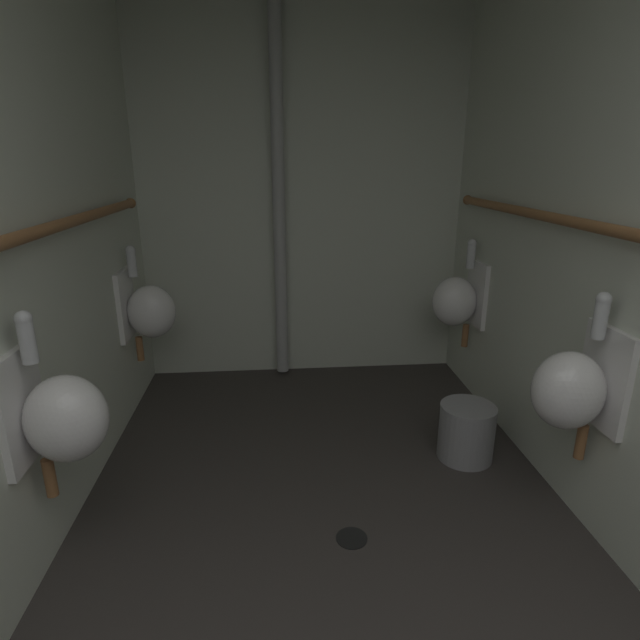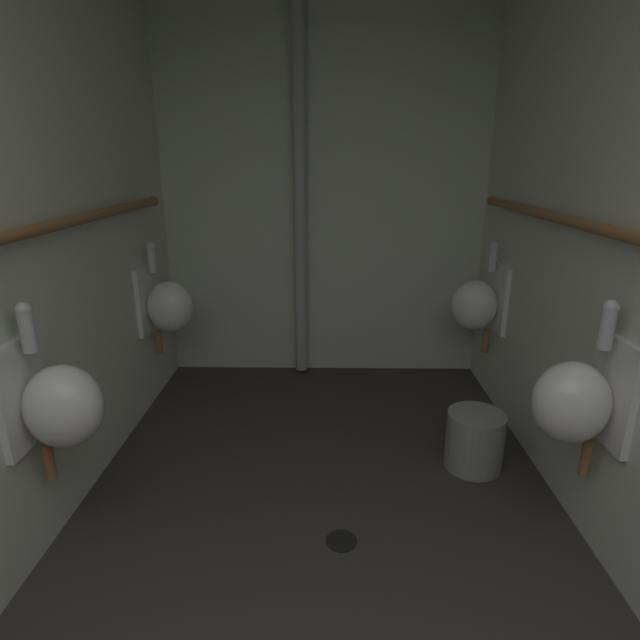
{
  "view_description": "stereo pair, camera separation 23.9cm",
  "coord_description": "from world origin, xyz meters",
  "px_view_note": "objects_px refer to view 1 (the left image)",
  "views": [
    {
      "loc": [
        -0.21,
        0.15,
        1.6
      ],
      "look_at": [
        -0.01,
        2.42,
        0.88
      ],
      "focal_mm": 28.46,
      "sensor_mm": 36.0,
      "label": 1
    },
    {
      "loc": [
        0.03,
        0.15,
        1.6
      ],
      "look_at": [
        -0.01,
        2.42,
        0.88
      ],
      "focal_mm": 28.46,
      "sensor_mm": 36.0,
      "label": 2
    }
  ],
  "objects_px": {
    "urinal_left_far": "(148,310)",
    "standpipe_back_wall": "(279,198)",
    "floor_drain": "(352,538)",
    "urinal_right_mid": "(573,388)",
    "urinal_left_mid": "(60,416)",
    "urinal_right_far": "(457,300)",
    "waste_bin": "(466,432)"
  },
  "relations": [
    {
      "from": "urinal_left_far",
      "to": "standpipe_back_wall",
      "type": "height_order",
      "value": "standpipe_back_wall"
    },
    {
      "from": "urinal_left_mid",
      "to": "urinal_left_far",
      "type": "xyz_separation_m",
      "value": [
        0.0,
        1.4,
        0.0
      ]
    },
    {
      "from": "urinal_left_mid",
      "to": "urinal_left_far",
      "type": "relative_size",
      "value": 1.0
    },
    {
      "from": "urinal_left_far",
      "to": "waste_bin",
      "type": "height_order",
      "value": "urinal_left_far"
    },
    {
      "from": "urinal_right_far",
      "to": "standpipe_back_wall",
      "type": "xyz_separation_m",
      "value": [
        -1.2,
        0.44,
        0.66
      ]
    },
    {
      "from": "urinal_left_far",
      "to": "urinal_right_far",
      "type": "bearing_deg",
      "value": 1.77
    },
    {
      "from": "urinal_left_mid",
      "to": "standpipe_back_wall",
      "type": "relative_size",
      "value": 0.29
    },
    {
      "from": "urinal_left_mid",
      "to": "waste_bin",
      "type": "relative_size",
      "value": 2.39
    },
    {
      "from": "urinal_right_mid",
      "to": "standpipe_back_wall",
      "type": "height_order",
      "value": "standpipe_back_wall"
    },
    {
      "from": "urinal_left_far",
      "to": "urinal_right_mid",
      "type": "relative_size",
      "value": 1.0
    },
    {
      "from": "urinal_left_far",
      "to": "waste_bin",
      "type": "distance_m",
      "value": 2.07
    },
    {
      "from": "urinal_left_far",
      "to": "floor_drain",
      "type": "distance_m",
      "value": 1.88
    },
    {
      "from": "urinal_left_far",
      "to": "urinal_right_far",
      "type": "height_order",
      "value": "same"
    },
    {
      "from": "urinal_right_far",
      "to": "waste_bin",
      "type": "height_order",
      "value": "urinal_right_far"
    },
    {
      "from": "standpipe_back_wall",
      "to": "floor_drain",
      "type": "relative_size",
      "value": 18.85
    },
    {
      "from": "urinal_left_mid",
      "to": "standpipe_back_wall",
      "type": "bearing_deg",
      "value": 65.91
    },
    {
      "from": "urinal_left_mid",
      "to": "urinal_right_mid",
      "type": "relative_size",
      "value": 1.0
    },
    {
      "from": "urinal_right_mid",
      "to": "waste_bin",
      "type": "bearing_deg",
      "value": 109.03
    },
    {
      "from": "urinal_left_far",
      "to": "urinal_right_mid",
      "type": "height_order",
      "value": "same"
    },
    {
      "from": "urinal_right_mid",
      "to": "urinal_right_far",
      "type": "relative_size",
      "value": 1.0
    },
    {
      "from": "urinal_left_far",
      "to": "waste_bin",
      "type": "xyz_separation_m",
      "value": [
        1.85,
        -0.76,
        -0.53
      ]
    },
    {
      "from": "standpipe_back_wall",
      "to": "floor_drain",
      "type": "bearing_deg",
      "value": -81.77
    },
    {
      "from": "urinal_left_far",
      "to": "urinal_left_mid",
      "type": "bearing_deg",
      "value": -90.0
    },
    {
      "from": "urinal_right_far",
      "to": "standpipe_back_wall",
      "type": "bearing_deg",
      "value": 159.78
    },
    {
      "from": "urinal_left_mid",
      "to": "urinal_right_far",
      "type": "relative_size",
      "value": 1.0
    },
    {
      "from": "floor_drain",
      "to": "waste_bin",
      "type": "distance_m",
      "value": 0.95
    },
    {
      "from": "urinal_right_far",
      "to": "urinal_left_far",
      "type": "bearing_deg",
      "value": -178.23
    },
    {
      "from": "urinal_left_mid",
      "to": "waste_bin",
      "type": "distance_m",
      "value": 2.03
    },
    {
      "from": "urinal_right_far",
      "to": "floor_drain",
      "type": "height_order",
      "value": "urinal_right_far"
    },
    {
      "from": "standpipe_back_wall",
      "to": "urinal_right_mid",
      "type": "bearing_deg",
      "value": -57.0
    },
    {
      "from": "urinal_left_mid",
      "to": "urinal_right_mid",
      "type": "xyz_separation_m",
      "value": [
        2.05,
        0.07,
        0.0
      ]
    },
    {
      "from": "waste_bin",
      "to": "urinal_right_mid",
      "type": "bearing_deg",
      "value": -70.97
    }
  ]
}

